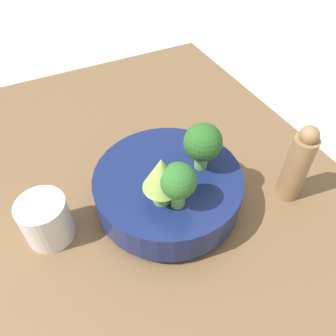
{
  "coord_description": "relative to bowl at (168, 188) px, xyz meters",
  "views": [
    {
      "loc": [
        -0.37,
        0.14,
        0.55
      ],
      "look_at": [
        -0.02,
        -0.03,
        0.14
      ],
      "focal_mm": 35.0,
      "sensor_mm": 36.0,
      "label": 1
    }
  ],
  "objects": [
    {
      "name": "bowl",
      "position": [
        0.0,
        0.0,
        0.0
      ],
      "size": [
        0.27,
        0.27,
        0.08
      ],
      "color": "navy",
      "rests_on": "table"
    },
    {
      "name": "romanesco_piece_far",
      "position": [
        -0.04,
        0.03,
        0.09
      ],
      "size": [
        0.06,
        0.06,
        0.09
      ],
      "color": "#6BA34C",
      "rests_on": "bowl"
    },
    {
      "name": "ground_plane",
      "position": [
        0.02,
        0.03,
        -0.09
      ],
      "size": [
        6.0,
        6.0,
        0.0
      ],
      "primitive_type": "plane",
      "color": "silver"
    },
    {
      "name": "broccoli_floret_front",
      "position": [
        -0.0,
        -0.06,
        0.09
      ],
      "size": [
        0.07,
        0.07,
        0.09
      ],
      "color": "#6BA34C",
      "rests_on": "bowl"
    },
    {
      "name": "broccoli_floret_left",
      "position": [
        -0.06,
        0.01,
        0.09
      ],
      "size": [
        0.06,
        0.06,
        0.09
      ],
      "color": "#6BA34C",
      "rests_on": "bowl"
    },
    {
      "name": "pepper_mill",
      "position": [
        -0.08,
        -0.22,
        0.04
      ],
      "size": [
        0.04,
        0.04,
        0.17
      ],
      "color": "#997047",
      "rests_on": "table"
    },
    {
      "name": "table",
      "position": [
        0.02,
        0.03,
        -0.07
      ],
      "size": [
        1.09,
        0.81,
        0.05
      ],
      "color": "brown",
      "rests_on": "ground_plane"
    },
    {
      "name": "cup",
      "position": [
        0.03,
        0.22,
        -0.0
      ],
      "size": [
        0.08,
        0.08,
        0.09
      ],
      "color": "silver",
      "rests_on": "table"
    }
  ]
}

